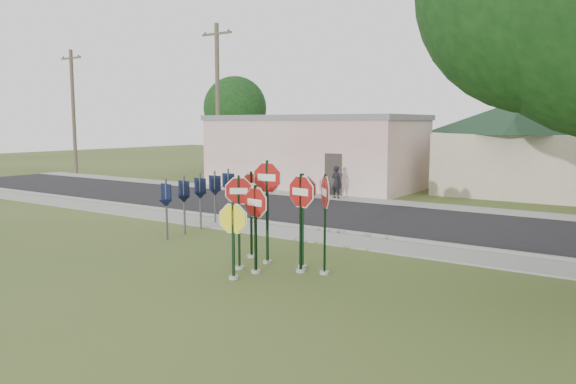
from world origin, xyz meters
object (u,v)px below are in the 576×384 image
Objects in this scene: stop_sign_center at (256,217)px; stop_sign_left at (239,210)px; stop_sign_yellow at (233,232)px; utility_pole_near at (218,102)px; pedestrian at (336,182)px.

stop_sign_center is 0.92× the size of stop_sign_left.
stop_sign_yellow is 20.73m from utility_pole_near.
stop_sign_left is (-0.58, 0.06, 0.13)m from stop_sign_center.
stop_sign_yellow is 0.21× the size of utility_pole_near.
pedestrian is at bearing 109.87° from stop_sign_yellow.
stop_sign_yellow is 14.72m from pedestrian.
utility_pole_near is (-13.76, 15.03, 3.81)m from stop_sign_yellow.
pedestrian is (8.75, -1.19, -4.11)m from utility_pole_near.
stop_sign_left is at bearing 121.01° from pedestrian.
utility_pole_near reaches higher than stop_sign_yellow.
utility_pole_near is at bearing 134.13° from stop_sign_center.
stop_sign_yellow is 0.78× the size of stop_sign_left.
stop_sign_center is at bearing 81.57° from stop_sign_yellow.
pedestrian is at bearing -7.74° from utility_pole_near.
stop_sign_center is at bearing -5.71° from stop_sign_left.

